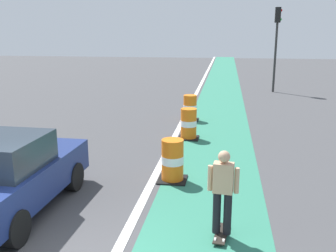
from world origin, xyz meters
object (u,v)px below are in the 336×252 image
at_px(traffic_barrel_back, 190,108).
at_px(traffic_barrel_front, 173,161).
at_px(skateboarder_on_lane, 223,192).
at_px(parked_sedan_nearest, 9,175).
at_px(traffic_barrel_mid, 189,124).
at_px(traffic_light_corner, 277,35).

bearing_deg(traffic_barrel_back, traffic_barrel_front, -88.28).
xyz_separation_m(skateboarder_on_lane, traffic_barrel_back, (-1.50, 9.54, -0.38)).
relative_size(parked_sedan_nearest, traffic_barrel_front, 3.80).
bearing_deg(traffic_barrel_front, parked_sedan_nearest, -144.21).
bearing_deg(skateboarder_on_lane, traffic_barrel_mid, 100.85).
distance_m(skateboarder_on_lane, traffic_barrel_back, 9.66).
height_order(skateboarder_on_lane, traffic_barrel_mid, skateboarder_on_lane).
distance_m(traffic_barrel_front, traffic_light_corner, 16.35).
bearing_deg(traffic_light_corner, traffic_barrel_back, -117.12).
bearing_deg(traffic_light_corner, traffic_barrel_front, -105.17).
bearing_deg(traffic_barrel_front, traffic_light_corner, 74.83).
distance_m(traffic_barrel_front, traffic_barrel_mid, 4.01).
bearing_deg(traffic_barrel_mid, traffic_barrel_front, -90.25).
bearing_deg(traffic_barrel_mid, parked_sedan_nearest, -116.69).
height_order(traffic_barrel_front, traffic_light_corner, traffic_light_corner).
bearing_deg(traffic_barrel_mid, skateboarder_on_lane, -79.15).
relative_size(traffic_barrel_front, traffic_barrel_back, 1.00).
xyz_separation_m(parked_sedan_nearest, traffic_barrel_front, (3.14, 2.26, -0.30)).
height_order(parked_sedan_nearest, traffic_barrel_front, parked_sedan_nearest).
bearing_deg(traffic_barrel_front, traffic_barrel_mid, 89.75).
distance_m(skateboarder_on_lane, traffic_barrel_mid, 6.79).
xyz_separation_m(traffic_barrel_front, traffic_barrel_mid, (0.02, 4.01, 0.00)).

